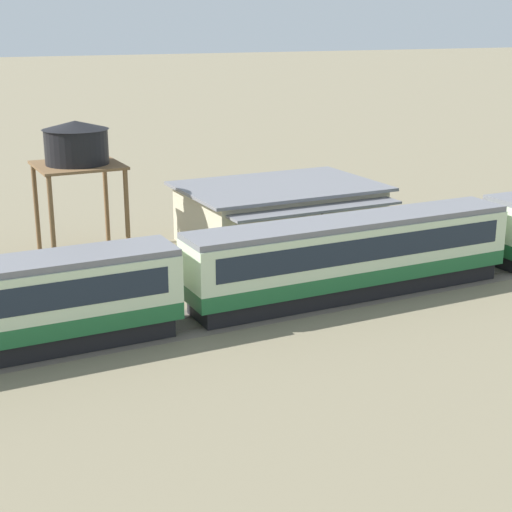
% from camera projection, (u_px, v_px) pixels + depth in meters
% --- Properties ---
extents(passenger_train, '(94.18, 3.04, 4.16)m').
position_uv_depth(passenger_train, '(356.00, 252.00, 40.69)').
color(passenger_train, '#1E6033').
rests_on(passenger_train, ground_plane).
extents(railway_track, '(160.83, 3.60, 0.04)m').
position_uv_depth(railway_track, '(435.00, 280.00, 43.62)').
color(railway_track, '#665B51').
rests_on(railway_track, ground_plane).
extents(station_building, '(12.43, 9.79, 3.85)m').
position_uv_depth(station_building, '(279.00, 214.00, 50.32)').
color(station_building, '#BCB293').
rests_on(station_building, ground_plane).
extents(water_tower, '(4.91, 4.91, 8.26)m').
position_uv_depth(water_tower, '(77.00, 147.00, 46.17)').
color(water_tower, brown).
rests_on(water_tower, ground_plane).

